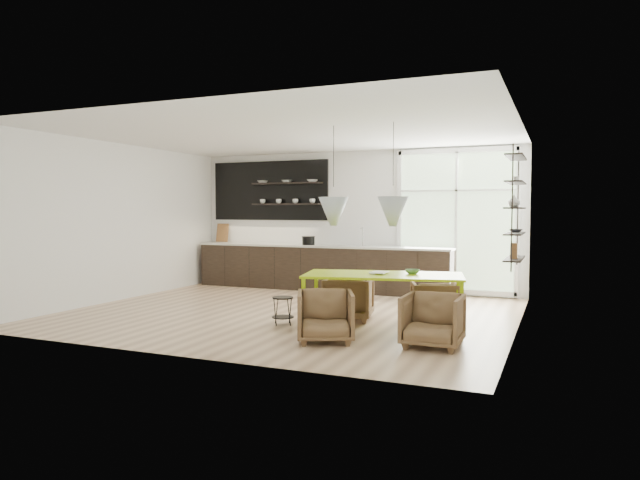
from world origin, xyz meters
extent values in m
cube|color=#D8B48F|center=(0.00, 0.00, -0.01)|extent=(7.00, 6.00, 0.01)
cube|color=white|center=(0.00, 3.00, 1.45)|extent=(7.00, 0.02, 2.90)
cube|color=white|center=(-3.50, 0.00, 1.45)|extent=(0.02, 6.00, 2.90)
cube|color=white|center=(3.50, 0.00, 1.45)|extent=(0.02, 6.00, 2.90)
cube|color=white|center=(0.00, 0.00, 2.90)|extent=(7.00, 6.00, 0.01)
cube|color=#B2D1A5|center=(2.15, 2.97, 1.45)|extent=(2.20, 0.02, 2.70)
cube|color=silver|center=(2.15, 2.94, 1.45)|extent=(2.30, 0.08, 2.80)
cone|color=#B1BCC1|center=(0.95, -0.50, 1.65)|extent=(0.44, 0.44, 0.42)
cone|color=#B1BCC1|center=(1.85, -0.50, 1.65)|extent=(0.44, 0.44, 0.42)
cylinder|color=black|center=(0.95, -0.50, 2.46)|extent=(0.01, 0.01, 0.89)
cylinder|color=black|center=(1.85, -0.50, 2.46)|extent=(0.01, 0.01, 0.89)
cube|color=black|center=(-0.60, 2.67, 0.45)|extent=(5.50, 0.65, 0.90)
cube|color=beige|center=(-0.60, 2.67, 0.92)|extent=(5.54, 0.69, 0.04)
cube|color=white|center=(-0.60, 2.98, 1.20)|extent=(5.50, 0.02, 0.55)
cube|color=black|center=(-1.95, 2.96, 2.10)|extent=(2.80, 0.06, 1.30)
cube|color=black|center=(-1.45, 2.82, 2.25)|extent=(1.60, 0.28, 0.03)
cube|color=black|center=(-1.45, 2.82, 1.80)|extent=(1.60, 0.28, 0.03)
cube|color=#986233|center=(-3.15, 2.90, 1.15)|extent=(0.30, 0.10, 0.42)
cylinder|color=silver|center=(0.30, 2.77, 1.12)|extent=(0.02, 0.02, 0.40)
imported|color=white|center=(-2.05, 2.82, 2.29)|extent=(0.22, 0.22, 0.05)
imported|color=white|center=(-1.45, 2.82, 2.29)|extent=(0.22, 0.22, 0.05)
imported|color=white|center=(-0.85, 2.82, 2.29)|extent=(0.22, 0.22, 0.05)
imported|color=white|center=(-2.05, 2.82, 1.86)|extent=(0.12, 0.12, 0.10)
imported|color=white|center=(-1.65, 2.82, 1.86)|extent=(0.12, 0.12, 0.10)
imported|color=white|center=(-1.25, 2.82, 1.86)|extent=(0.12, 0.12, 0.10)
imported|color=white|center=(-0.85, 2.82, 1.86)|extent=(0.12, 0.12, 0.10)
cylinder|color=black|center=(-0.85, 2.60, 1.02)|extent=(0.26, 0.26, 0.16)
cube|color=black|center=(3.36, 0.60, 1.70)|extent=(0.02, 0.02, 1.90)
cube|color=black|center=(3.36, 1.80, 1.70)|extent=(0.02, 0.02, 1.90)
cube|color=black|center=(3.36, 1.20, 0.90)|extent=(0.26, 1.20, 0.02)
cube|color=black|center=(3.36, 1.20, 1.30)|extent=(0.26, 1.20, 0.02)
cube|color=black|center=(3.36, 1.20, 1.70)|extent=(0.26, 1.20, 0.02)
cube|color=black|center=(3.36, 1.20, 2.10)|extent=(0.26, 1.20, 0.03)
cube|color=black|center=(3.36, 1.20, 2.50)|extent=(0.26, 1.20, 0.03)
imported|color=white|center=(3.36, 0.95, 1.81)|extent=(0.18, 0.18, 0.19)
imported|color=#333338|center=(3.36, 1.40, 1.34)|extent=(0.22, 0.22, 0.05)
imported|color=white|center=(3.36, 1.30, 2.16)|extent=(0.10, 0.10, 0.09)
cube|color=#986233|center=(3.36, 1.10, 1.03)|extent=(0.10, 0.18, 0.24)
cube|color=#99BF03|center=(1.79, -0.75, 0.77)|extent=(2.31, 1.41, 0.03)
cube|color=#99BF03|center=(0.87, -1.39, 0.38)|extent=(0.06, 0.06, 0.76)
cube|color=#99BF03|center=(0.69, -0.54, 0.38)|extent=(0.06, 0.06, 0.76)
cube|color=#99BF03|center=(2.89, -0.96, 0.38)|extent=(0.06, 0.06, 0.76)
cube|color=#99BF03|center=(2.70, -0.10, 0.38)|extent=(0.06, 0.06, 0.76)
imported|color=brown|center=(1.07, -0.18, 0.33)|extent=(0.83, 0.84, 0.66)
imported|color=brown|center=(2.33, 0.09, 0.31)|extent=(0.85, 0.86, 0.62)
imported|color=brown|center=(1.30, -1.67, 0.33)|extent=(0.93, 0.94, 0.65)
imported|color=brown|center=(2.62, -1.43, 0.33)|extent=(0.70, 0.72, 0.65)
cylinder|color=black|center=(0.33, -0.93, 0.40)|extent=(0.30, 0.30, 0.02)
cylinder|color=black|center=(0.33, -0.93, 0.11)|extent=(0.32, 0.32, 0.01)
cylinder|color=black|center=(0.46, -0.99, 0.20)|extent=(0.01, 0.01, 0.40)
cylinder|color=black|center=(0.39, -0.80, 0.20)|extent=(0.01, 0.01, 0.40)
cylinder|color=black|center=(0.20, -0.87, 0.20)|extent=(0.01, 0.01, 0.40)
cylinder|color=black|center=(0.27, -1.05, 0.20)|extent=(0.01, 0.01, 0.40)
imported|color=white|center=(1.62, -0.72, 0.80)|extent=(0.22, 0.29, 0.03)
imported|color=#538150|center=(2.15, -0.55, 0.82)|extent=(0.25, 0.25, 0.06)
camera|label=1|loc=(4.04, -8.28, 1.67)|focal=32.00mm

